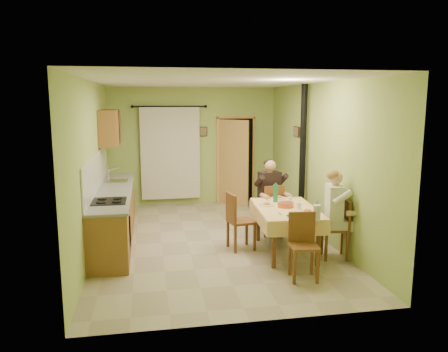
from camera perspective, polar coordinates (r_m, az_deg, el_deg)
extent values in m
cube|color=tan|center=(7.94, -1.67, -8.38)|extent=(4.00, 6.00, 0.01)
cube|color=#A2BD61|center=(10.58, -4.08, 3.91)|extent=(4.00, 0.04, 2.80)
cube|color=#A2BD61|center=(4.72, 3.56, -3.35)|extent=(4.00, 0.04, 2.80)
cube|color=#A2BD61|center=(7.60, -16.81, 1.23)|extent=(0.04, 6.00, 2.80)
cube|color=#A2BD61|center=(8.16, 12.33, 1.98)|extent=(0.04, 6.00, 2.80)
cube|color=white|center=(7.56, -1.77, 12.24)|extent=(4.00, 6.00, 0.04)
cube|color=brown|center=(8.15, -14.06, -4.98)|extent=(0.60, 3.60, 0.88)
cube|color=gray|center=(8.05, -14.19, -1.81)|extent=(0.64, 3.64, 0.04)
cube|color=white|center=(8.02, -16.32, 0.45)|extent=(0.02, 3.60, 0.66)
cube|color=silver|center=(8.83, -13.83, -0.69)|extent=(0.42, 0.42, 0.03)
cube|color=black|center=(7.07, -14.76, -3.21)|extent=(0.52, 0.56, 0.02)
cube|color=black|center=(7.17, -12.22, -6.85)|extent=(0.01, 0.55, 0.55)
cube|color=brown|center=(9.22, -14.65, 6.19)|extent=(0.35, 1.40, 0.70)
cylinder|color=black|center=(10.37, -7.13, 9.00)|extent=(1.70, 0.04, 0.04)
cube|color=silver|center=(10.46, -7.01, 2.96)|extent=(1.40, 0.06, 2.20)
cube|color=black|center=(10.77, 1.52, 2.05)|extent=(0.84, 0.03, 2.06)
cube|color=tan|center=(10.68, -0.83, 1.98)|extent=(0.06, 0.06, 2.12)
cube|color=tan|center=(10.85, 3.87, 2.09)|extent=(0.06, 0.06, 2.12)
cube|color=tan|center=(10.67, 1.56, 7.69)|extent=(0.96, 0.06, 0.06)
cube|color=tan|center=(10.46, 1.24, 1.76)|extent=(0.63, 0.59, 2.04)
cube|color=#F0C57B|center=(7.19, 8.14, -4.28)|extent=(1.05, 1.62, 0.04)
cube|color=#F0C57B|center=(6.49, 9.77, -6.86)|extent=(0.94, 0.08, 0.22)
cube|color=#F0C57B|center=(7.95, 6.77, -3.71)|extent=(0.94, 0.08, 0.22)
cube|color=#F0C57B|center=(7.12, 4.44, -5.26)|extent=(0.13, 1.55, 0.22)
cube|color=#F0C57B|center=(7.34, 11.68, -4.97)|extent=(0.13, 1.55, 0.22)
cylinder|color=white|center=(7.83, 7.12, -2.88)|extent=(0.25, 0.25, 0.02)
ellipsoid|color=#CC7233|center=(7.83, 7.12, -2.73)|extent=(0.12, 0.12, 0.05)
cylinder|color=white|center=(6.60, 9.18, -5.31)|extent=(0.25, 0.25, 0.02)
ellipsoid|color=#CC7233|center=(6.60, 9.18, -5.13)|extent=(0.12, 0.12, 0.05)
cylinder|color=white|center=(6.94, 10.89, -4.62)|extent=(0.25, 0.25, 0.02)
ellipsoid|color=#CC7233|center=(6.94, 10.90, -4.45)|extent=(0.12, 0.12, 0.05)
cylinder|color=white|center=(7.30, 5.63, -3.77)|extent=(0.25, 0.25, 0.02)
ellipsoid|color=#CC7233|center=(7.30, 5.63, -3.61)|extent=(0.12, 0.12, 0.05)
cylinder|color=#D25E39|center=(7.22, 8.05, -3.72)|extent=(0.26, 0.26, 0.08)
cylinder|color=white|center=(6.67, 9.28, -5.16)|extent=(0.28, 0.28, 0.02)
cube|color=tan|center=(6.67, 8.84, -4.97)|extent=(0.06, 0.07, 0.03)
cube|color=tan|center=(6.67, 9.30, -4.98)|extent=(0.07, 0.06, 0.03)
cube|color=tan|center=(6.66, 9.02, -4.99)|extent=(0.05, 0.07, 0.03)
cube|color=tan|center=(6.73, 9.16, -4.85)|extent=(0.07, 0.07, 0.03)
cube|color=tan|center=(6.66, 9.48, -5.01)|extent=(0.04, 0.06, 0.03)
cylinder|color=silver|center=(7.12, 9.78, -3.89)|extent=(0.07, 0.07, 0.10)
cylinder|color=silver|center=(7.54, 8.63, -3.09)|extent=(0.07, 0.07, 0.10)
cylinder|color=white|center=(6.48, 12.02, -4.68)|extent=(0.11, 0.11, 0.22)
cylinder|color=silver|center=(6.47, 12.03, -4.42)|extent=(0.02, 0.02, 0.30)
cube|color=brown|center=(8.23, 6.01, -4.31)|extent=(0.46, 0.46, 0.04)
cube|color=brown|center=(8.02, 6.60, -2.87)|extent=(0.40, 0.11, 0.46)
cube|color=brown|center=(6.23, 10.40, -9.04)|extent=(0.42, 0.42, 0.04)
cube|color=brown|center=(6.32, 10.12, -6.52)|extent=(0.38, 0.09, 0.43)
cube|color=brown|center=(7.17, 14.29, -6.67)|extent=(0.46, 0.46, 0.04)
cube|color=brown|center=(7.15, 15.74, -4.77)|extent=(0.11, 0.39, 0.44)
cube|color=brown|center=(7.37, 2.26, -5.93)|extent=(0.47, 0.47, 0.04)
cube|color=brown|center=(7.24, 0.93, -4.14)|extent=(0.11, 0.41, 0.47)
cube|color=black|center=(8.12, 6.32, -3.92)|extent=(0.42, 0.46, 0.16)
cube|color=black|center=(8.16, 5.97, -1.33)|extent=(0.43, 0.28, 0.54)
sphere|color=tan|center=(8.09, 6.05, 1.37)|extent=(0.21, 0.21, 0.21)
ellipsoid|color=black|center=(8.12, 5.93, 1.69)|extent=(0.21, 0.21, 0.16)
cube|color=beige|center=(7.18, 15.10, -6.04)|extent=(0.46, 0.43, 0.16)
cube|color=beige|center=(7.06, 14.20, -3.32)|extent=(0.29, 0.43, 0.54)
sphere|color=tan|center=(6.99, 14.41, -0.20)|extent=(0.21, 0.21, 0.21)
ellipsoid|color=olive|center=(6.97, 14.11, 0.12)|extent=(0.21, 0.21, 0.16)
cylinder|color=black|center=(8.67, 10.22, 2.50)|extent=(0.12, 0.12, 2.80)
cylinder|color=black|center=(8.91, 9.98, -5.50)|extent=(0.24, 0.24, 0.30)
cube|color=black|center=(10.55, -2.73, 5.81)|extent=(0.19, 0.03, 0.23)
cube|color=brown|center=(9.22, 9.43, 5.75)|extent=(0.03, 0.31, 0.21)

